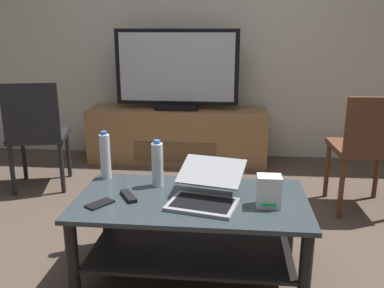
{
  "coord_description": "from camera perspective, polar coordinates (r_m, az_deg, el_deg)",
  "views": [
    {
      "loc": [
        0.28,
        -1.98,
        1.3
      ],
      "look_at": [
        0.03,
        0.49,
        0.59
      ],
      "focal_mm": 38.48,
      "sensor_mm": 36.0,
      "label": 1
    }
  ],
  "objects": [
    {
      "name": "ground_plane",
      "position": [
        2.38,
        -2.01,
        -17.18
      ],
      "size": [
        7.68,
        7.68,
        0.0
      ],
      "primitive_type": "plane",
      "color": "#4C3D33"
    },
    {
      "name": "media_cabinet",
      "position": [
        4.08,
        -1.99,
        1.19
      ],
      "size": [
        1.74,
        0.43,
        0.53
      ],
      "color": "olive",
      "rests_on": "ground"
    },
    {
      "name": "coffee_table",
      "position": [
        2.21,
        -0.06,
        -10.79
      ],
      "size": [
        1.2,
        0.65,
        0.44
      ],
      "color": "#2D383D",
      "rests_on": "ground"
    },
    {
      "name": "television",
      "position": [
        3.94,
        -2.12,
        10.04
      ],
      "size": [
        1.17,
        0.2,
        0.76
      ],
      "color": "black",
      "rests_on": "media_cabinet"
    },
    {
      "name": "water_bottle_far",
      "position": [
        2.44,
        -11.93,
        -1.66
      ],
      "size": [
        0.06,
        0.06,
        0.28
      ],
      "color": "silver",
      "rests_on": "coffee_table"
    },
    {
      "name": "laptop",
      "position": [
        2.1,
        1.98,
        -6.47
      ],
      "size": [
        0.41,
        0.46,
        0.18
      ],
      "color": "gray",
      "rests_on": "coffee_table"
    },
    {
      "name": "tv_remote",
      "position": [
        2.18,
        -8.79,
        -7.15
      ],
      "size": [
        0.12,
        0.16,
        0.02
      ],
      "primitive_type": "cube",
      "rotation": [
        0.0,
        0.0,
        0.55
      ],
      "color": "black",
      "rests_on": "coffee_table"
    },
    {
      "name": "cell_phone",
      "position": [
        2.13,
        -12.65,
        -8.09
      ],
      "size": [
        0.14,
        0.15,
        0.01
      ],
      "primitive_type": "cube",
      "rotation": [
        0.0,
        0.0,
        -0.61
      ],
      "color": "black",
      "rests_on": "coffee_table"
    },
    {
      "name": "dining_chair",
      "position": [
        3.13,
        23.22,
        -0.18
      ],
      "size": [
        0.46,
        0.46,
        0.86
      ],
      "color": "#59331E",
      "rests_on": "ground"
    },
    {
      "name": "back_wall",
      "position": [
        4.24,
        2.03,
        17.21
      ],
      "size": [
        6.4,
        0.12,
        2.8
      ],
      "primitive_type": "cube",
      "color": "beige",
      "rests_on": "ground"
    },
    {
      "name": "router_box",
      "position": [
        2.06,
        10.59,
        -6.45
      ],
      "size": [
        0.12,
        0.1,
        0.16
      ],
      "color": "white",
      "rests_on": "coffee_table"
    },
    {
      "name": "water_bottle_near",
      "position": [
        2.28,
        -4.82,
        -2.83
      ],
      "size": [
        0.06,
        0.06,
        0.26
      ],
      "color": "silver",
      "rests_on": "coffee_table"
    },
    {
      "name": "side_chair",
      "position": [
        3.53,
        -20.77,
        1.76
      ],
      "size": [
        0.53,
        0.53,
        0.9
      ],
      "color": "black",
      "rests_on": "ground"
    }
  ]
}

